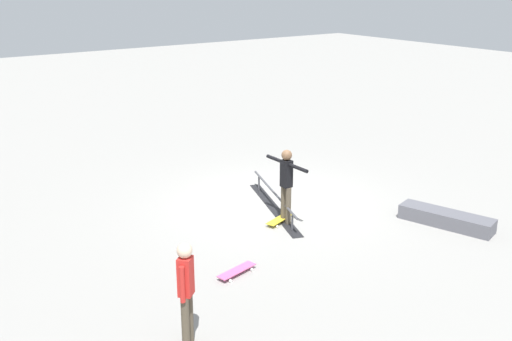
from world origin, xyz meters
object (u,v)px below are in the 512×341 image
bystander_red_shirt (186,289)px  loose_skateboard_pink (237,271)px  grind_rail (274,201)px  skate_ledge (446,219)px  skateboard_main (280,219)px  skater_main (286,181)px

bystander_red_shirt → loose_skateboard_pink: bystander_red_shirt is taller
grind_rail → skate_ledge: size_ratio=1.63×
skateboard_main → loose_skateboard_pink: bearing=15.6°
skater_main → skateboard_main: 0.87m
skater_main → bystander_red_shirt: 4.63m
grind_rail → skateboard_main: size_ratio=3.83×
bystander_red_shirt → loose_skateboard_pink: bearing=176.4°
skater_main → loose_skateboard_pink: (-1.30, 2.11, -0.86)m
skate_ledge → skateboard_main: (2.14, 2.72, -0.08)m
grind_rail → skate_ledge: (-2.84, -2.36, -0.02)m
grind_rail → bystander_red_shirt: 5.38m
grind_rail → skateboard_main: grind_rail is taller
bystander_red_shirt → loose_skateboard_pink: (1.32, -1.71, -0.82)m
skateboard_main → skate_ledge: bearing=123.2°
grind_rail → skateboard_main: (-0.69, 0.36, -0.10)m
skate_ledge → skater_main: skater_main is taller
skate_ledge → loose_skateboard_pink: 4.82m
grind_rail → skater_main: bearing=179.8°
skate_ledge → loose_skateboard_pink: bearing=80.9°
skate_ledge → grind_rail: bearing=39.8°
skater_main → skateboard_main: (0.08, 0.08, -0.86)m
grind_rail → skater_main: skater_main is taller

